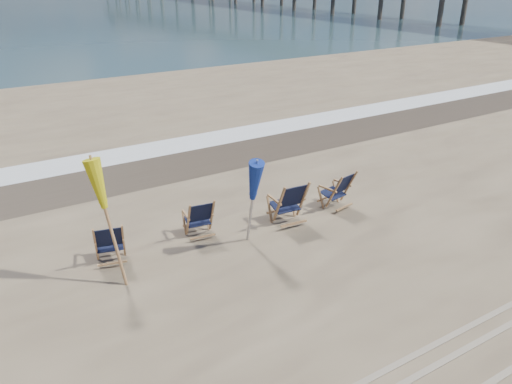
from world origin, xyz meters
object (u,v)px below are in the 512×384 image
beach_chair_2 (303,201)px  beach_chair_1 (212,217)px  beach_chair_3 (349,187)px  umbrella_blue (251,179)px  umbrella_yellow (106,191)px  beach_chair_0 (124,242)px

beach_chair_2 → beach_chair_1: bearing=-9.8°
beach_chair_2 → beach_chair_3: beach_chair_2 is taller
beach_chair_1 → umbrella_blue: bearing=129.6°
umbrella_yellow → umbrella_blue: umbrella_yellow is taller
beach_chair_1 → umbrella_blue: size_ratio=0.46×
beach_chair_0 → umbrella_blue: 2.65m
beach_chair_1 → umbrella_blue: 1.35m
beach_chair_0 → beach_chair_3: size_ratio=0.95×
beach_chair_0 → beach_chair_2: bearing=-172.7°
beach_chair_1 → beach_chair_3: 3.37m
beach_chair_1 → umbrella_yellow: (-2.20, -0.59, 1.31)m
beach_chair_0 → beach_chair_1: bearing=-164.2°
beach_chair_0 → beach_chair_1: (1.88, 0.07, 0.00)m
beach_chair_1 → umbrella_yellow: size_ratio=0.39×
beach_chair_1 → beach_chair_2: size_ratio=0.85×
beach_chair_3 → umbrella_blue: size_ratio=0.48×
beach_chair_2 → umbrella_blue: bearing=15.2°
umbrella_blue → beach_chair_2: bearing=10.7°
beach_chair_1 → beach_chair_0: bearing=9.8°
beach_chair_0 → umbrella_yellow: umbrella_yellow is taller
beach_chair_1 → beach_chair_3: (3.35, -0.36, 0.02)m
beach_chair_1 → umbrella_blue: umbrella_blue is taller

